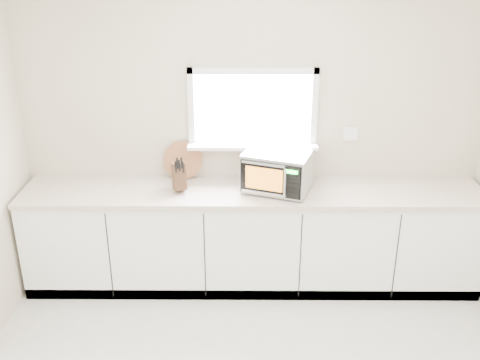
{
  "coord_description": "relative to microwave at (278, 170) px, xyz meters",
  "views": [
    {
      "loc": [
        -0.08,
        -2.64,
        2.89
      ],
      "look_at": [
        -0.11,
        1.55,
        1.07
      ],
      "focal_mm": 42.0,
      "sensor_mm": 36.0,
      "label": 1
    }
  ],
  "objects": [
    {
      "name": "knife_block",
      "position": [
        -0.83,
        -0.01,
        -0.05
      ],
      "size": [
        0.16,
        0.23,
        0.31
      ],
      "rotation": [
        0.0,
        0.0,
        0.27
      ],
      "color": "#452818",
      "rests_on": "countertop"
    },
    {
      "name": "cutting_board",
      "position": [
        -0.82,
        0.25,
        -0.01
      ],
      "size": [
        0.34,
        0.08,
        0.34
      ],
      "primitive_type": "cylinder",
      "rotation": [
        1.4,
        0.0,
        0.0
      ],
      "color": "brown",
      "rests_on": "countertop"
    },
    {
      "name": "countertop",
      "position": [
        -0.21,
        -0.0,
        -0.2
      ],
      "size": [
        3.92,
        0.64,
        0.04
      ],
      "primitive_type": "cube",
      "color": "#C2AFA0",
      "rests_on": "cabinets"
    },
    {
      "name": "coffee_grinder",
      "position": [
        0.06,
        0.05,
        -0.09
      ],
      "size": [
        0.13,
        0.13,
        0.19
      ],
      "rotation": [
        0.0,
        0.0,
        -0.25
      ],
      "color": "#B2B5BA",
      "rests_on": "countertop"
    },
    {
      "name": "microwave",
      "position": [
        0.0,
        0.0,
        0.0
      ],
      "size": [
        0.64,
        0.57,
        0.34
      ],
      "rotation": [
        0.0,
        0.0,
        -0.34
      ],
      "color": "black",
      "rests_on": "countertop"
    },
    {
      "name": "cabinets",
      "position": [
        -0.21,
        0.01,
        -0.66
      ],
      "size": [
        3.92,
        0.6,
        0.88
      ],
      "primitive_type": "cube",
      "color": "white",
      "rests_on": "ground"
    },
    {
      "name": "back_wall",
      "position": [
        -0.21,
        0.3,
        0.26
      ],
      "size": [
        4.0,
        0.17,
        2.7
      ],
      "color": "#B9AF93",
      "rests_on": "ground"
    }
  ]
}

